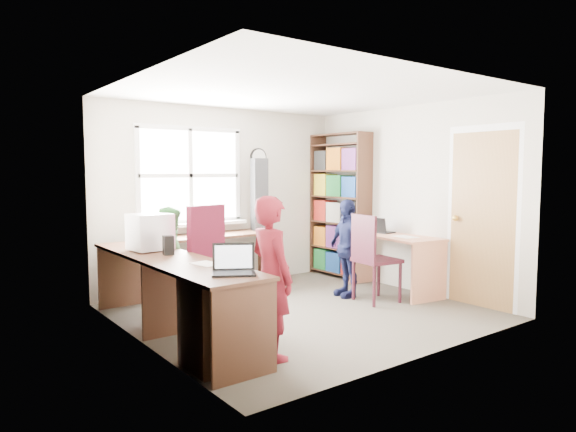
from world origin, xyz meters
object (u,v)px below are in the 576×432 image
object	(u,v)px
bookshelf	(340,209)
laptop_left	(234,266)
potted_plant	(202,223)
person_green	(171,261)
l_desk	(208,293)
person_red	(271,277)
laptop_right	(379,229)
person_navy	(347,248)
swivel_chair	(215,274)
right_desk	(395,251)
crt_monitor	(150,232)
cd_tower	(259,195)
wooden_chair	(372,255)

from	to	relation	value
bookshelf	laptop_left	world-z (taller)	bookshelf
potted_plant	person_green	distance (m)	1.11
person_green	l_desk	bearing A→B (deg)	-173.51
laptop_left	person_red	size ratio (longest dim) A/B	0.32
laptop_right	person_red	world-z (taller)	person_red
laptop_right	person_navy	distance (m)	0.70
l_desk	laptop_left	size ratio (longest dim) A/B	6.85
swivel_chair	bookshelf	bearing A→B (deg)	9.22
person_red	person_navy	bearing A→B (deg)	-56.81
right_desk	crt_monitor	xyz separation A→B (m)	(-3.05, 0.57, 0.41)
bookshelf	person_green	bearing A→B (deg)	-171.11
right_desk	swivel_chair	xyz separation A→B (m)	(-2.53, 0.15, -0.02)
swivel_chair	crt_monitor	xyz separation A→B (m)	(-0.51, 0.42, 0.42)
laptop_right	laptop_left	bearing A→B (deg)	106.62
person_green	laptop_left	bearing A→B (deg)	-174.93
swivel_chair	person_red	world-z (taller)	person_red
swivel_chair	person_red	xyz separation A→B (m)	(-0.09, -1.13, 0.16)
bookshelf	potted_plant	size ratio (longest dim) A/B	7.32
right_desk	person_green	bearing A→B (deg)	173.60
bookshelf	laptop_right	xyz separation A→B (m)	(-0.08, -0.87, -0.21)
swivel_chair	cd_tower	xyz separation A→B (m)	(1.37, 1.24, 0.72)
person_green	person_navy	distance (m)	2.17
person_red	person_navy	distance (m)	2.29
person_navy	wooden_chair	bearing A→B (deg)	14.01
person_navy	l_desk	bearing A→B (deg)	-66.27
bookshelf	right_desk	bearing A→B (deg)	-94.49
person_red	person_green	bearing A→B (deg)	7.36
right_desk	cd_tower	bearing A→B (deg)	137.81
bookshelf	cd_tower	world-z (taller)	bookshelf
laptop_left	potted_plant	distance (m)	2.58
right_desk	person_red	bearing A→B (deg)	-151.74
laptop_left	wooden_chair	bearing A→B (deg)	47.91
person_red	laptop_right	bearing A→B (deg)	-62.06
swivel_chair	cd_tower	distance (m)	1.98
l_desk	cd_tower	world-z (taller)	cd_tower
wooden_chair	potted_plant	distance (m)	2.18
l_desk	cd_tower	distance (m)	2.54
cd_tower	person_red	xyz separation A→B (m)	(-1.46, -2.37, -0.56)
l_desk	person_navy	distance (m)	2.27
l_desk	crt_monitor	distance (m)	1.03
laptop_right	wooden_chair	bearing A→B (deg)	121.12
person_red	person_navy	xyz separation A→B (m)	(1.97, 1.17, -0.07)
person_navy	cd_tower	bearing A→B (deg)	-146.40
crt_monitor	laptop_right	distance (m)	3.07
wooden_chair	crt_monitor	bearing A→B (deg)	169.40
swivel_chair	potted_plant	xyz separation A→B (m)	(0.52, 1.30, 0.38)
person_red	person_green	xyz separation A→B (m)	(-0.14, 1.68, -0.09)
right_desk	person_red	size ratio (longest dim) A/B	0.99
cd_tower	person_green	xyz separation A→B (m)	(-1.60, -0.69, -0.65)
l_desk	cd_tower	size ratio (longest dim) A/B	3.02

